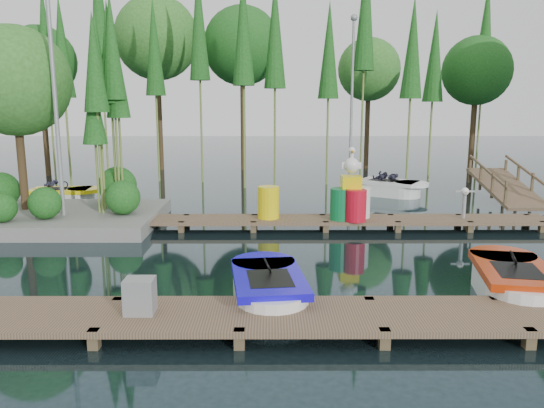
{
  "coord_description": "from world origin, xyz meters",
  "views": [
    {
      "loc": [
        0.46,
        -12.44,
        3.59
      ],
      "look_at": [
        0.5,
        0.5,
        1.1
      ],
      "focal_mm": 35.0,
      "sensor_mm": 36.0,
      "label": 1
    }
  ],
  "objects_px": {
    "boat_blue": "(268,290)",
    "boat_red": "(513,282)",
    "yellow_barrel": "(268,202)",
    "boat_yellow_far": "(62,196)",
    "utility_cabinet": "(140,296)",
    "drum_cluster": "(352,198)",
    "island": "(40,116)"
  },
  "relations": [
    {
      "from": "boat_blue",
      "to": "boat_red",
      "type": "bearing_deg",
      "value": -2.06
    },
    {
      "from": "boat_blue",
      "to": "yellow_barrel",
      "type": "distance_m",
      "value": 5.89
    },
    {
      "from": "boat_red",
      "to": "yellow_barrel",
      "type": "bearing_deg",
      "value": 140.7
    },
    {
      "from": "boat_yellow_far",
      "to": "yellow_barrel",
      "type": "xyz_separation_m",
      "value": [
        7.43,
        -3.8,
        0.48
      ]
    },
    {
      "from": "boat_blue",
      "to": "utility_cabinet",
      "type": "bearing_deg",
      "value": -157.5
    },
    {
      "from": "boat_blue",
      "to": "boat_yellow_far",
      "type": "distance_m",
      "value": 12.2
    },
    {
      "from": "utility_cabinet",
      "to": "drum_cluster",
      "type": "height_order",
      "value": "drum_cluster"
    },
    {
      "from": "utility_cabinet",
      "to": "yellow_barrel",
      "type": "distance_m",
      "value": 7.28
    },
    {
      "from": "drum_cluster",
      "to": "boat_red",
      "type": "bearing_deg",
      "value": -67.31
    },
    {
      "from": "utility_cabinet",
      "to": "drum_cluster",
      "type": "bearing_deg",
      "value": 57.39
    },
    {
      "from": "boat_red",
      "to": "boat_yellow_far",
      "type": "distance_m",
      "value": 15.2
    },
    {
      "from": "boat_blue",
      "to": "utility_cabinet",
      "type": "relative_size",
      "value": 5.0
    },
    {
      "from": "island",
      "to": "boat_blue",
      "type": "distance_m",
      "value": 9.9
    },
    {
      "from": "boat_red",
      "to": "utility_cabinet",
      "type": "height_order",
      "value": "utility_cabinet"
    },
    {
      "from": "boat_red",
      "to": "boat_yellow_far",
      "type": "bearing_deg",
      "value": 153.03
    },
    {
      "from": "island",
      "to": "drum_cluster",
      "type": "xyz_separation_m",
      "value": [
        9.08,
        -0.95,
        -2.28
      ]
    },
    {
      "from": "boat_yellow_far",
      "to": "yellow_barrel",
      "type": "bearing_deg",
      "value": -11.18
    },
    {
      "from": "boat_blue",
      "to": "boat_red",
      "type": "distance_m",
      "value": 4.6
    },
    {
      "from": "boat_red",
      "to": "island",
      "type": "bearing_deg",
      "value": 161.67
    },
    {
      "from": "boat_blue",
      "to": "yellow_barrel",
      "type": "relative_size",
      "value": 3.08
    },
    {
      "from": "island",
      "to": "utility_cabinet",
      "type": "distance_m",
      "value": 9.46
    },
    {
      "from": "island",
      "to": "utility_cabinet",
      "type": "relative_size",
      "value": 11.87
    },
    {
      "from": "island",
      "to": "boat_red",
      "type": "bearing_deg",
      "value": -29.04
    },
    {
      "from": "island",
      "to": "utility_cabinet",
      "type": "xyz_separation_m",
      "value": [
        4.7,
        -7.79,
        -2.6
      ]
    },
    {
      "from": "boat_blue",
      "to": "boat_yellow_far",
      "type": "bearing_deg",
      "value": 120.79
    },
    {
      "from": "island",
      "to": "drum_cluster",
      "type": "height_order",
      "value": "island"
    },
    {
      "from": "island",
      "to": "yellow_barrel",
      "type": "bearing_deg",
      "value": -6.73
    },
    {
      "from": "boat_blue",
      "to": "drum_cluster",
      "type": "xyz_separation_m",
      "value": [
        2.36,
        5.71,
        0.64
      ]
    },
    {
      "from": "boat_blue",
      "to": "drum_cluster",
      "type": "relative_size",
      "value": 1.38
    },
    {
      "from": "boat_blue",
      "to": "utility_cabinet",
      "type": "distance_m",
      "value": 2.34
    },
    {
      "from": "boat_red",
      "to": "boat_yellow_far",
      "type": "height_order",
      "value": "boat_yellow_far"
    },
    {
      "from": "boat_blue",
      "to": "yellow_barrel",
      "type": "height_order",
      "value": "yellow_barrel"
    }
  ]
}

